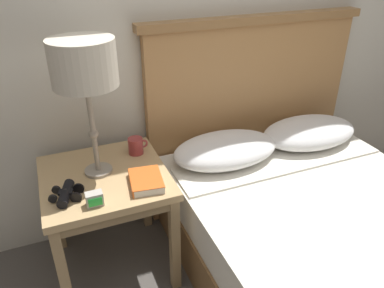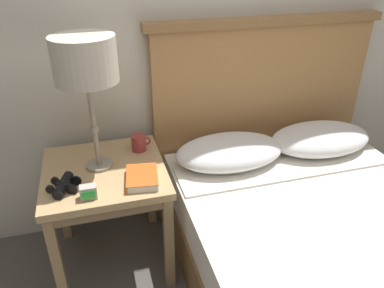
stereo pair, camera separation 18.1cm
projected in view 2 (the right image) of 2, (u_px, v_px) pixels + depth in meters
name	position (u px, v px, depth m)	size (l,w,h in m)	color
nightstand	(106.00, 182.00, 1.84)	(0.58, 0.58, 0.58)	tan
bed	(340.00, 268.00, 1.66)	(1.36, 2.07, 1.20)	brown
table_lamp	(85.00, 63.00, 1.58)	(0.28, 0.28, 0.63)	gray
book_on_nightstand	(142.00, 178.00, 1.70)	(0.17, 0.21, 0.04)	silver
binoculars_pair	(64.00, 185.00, 1.64)	(0.15, 0.16, 0.05)	black
coffee_mug	(139.00, 143.00, 1.94)	(0.10, 0.08, 0.08)	#993333
alarm_clock	(88.00, 192.00, 1.58)	(0.07, 0.05, 0.06)	#B7B2A8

